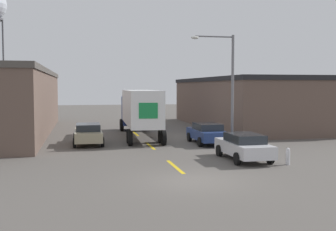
{
  "coord_description": "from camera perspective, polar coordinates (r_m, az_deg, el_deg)",
  "views": [
    {
      "loc": [
        -4.68,
        -17.23,
        4.03
      ],
      "look_at": [
        0.52,
        7.62,
        2.32
      ],
      "focal_mm": 45.0,
      "sensor_mm": 36.0,
      "label": 1
    }
  ],
  "objects": [
    {
      "name": "ground_plane",
      "position": [
        18.3,
        3.33,
        -8.87
      ],
      "size": [
        160.0,
        160.0,
        0.0
      ],
      "primitive_type": "plane",
      "color": "#56514C"
    },
    {
      "name": "road_centerline",
      "position": [
        29.03,
        -2.43,
        -4.12
      ],
      "size": [
        0.2,
        19.22,
        0.01
      ],
      "color": "gold",
      "rests_on": "ground_plane"
    },
    {
      "name": "warehouse_right",
      "position": [
        44.41,
        11.59,
        1.8
      ],
      "size": [
        11.55,
        22.41,
        4.99
      ],
      "color": "brown",
      "rests_on": "ground_plane"
    },
    {
      "name": "semi_truck",
      "position": [
        34.34,
        -3.91,
        0.92
      ],
      "size": [
        3.09,
        12.85,
        3.79
      ],
      "rotation": [
        0.0,
        0.0,
        -0.04
      ],
      "color": "navy",
      "rests_on": "ground_plane"
    },
    {
      "name": "parked_car_right_mid",
      "position": [
        30.14,
        5.31,
        -2.35
      ],
      "size": [
        2.06,
        4.65,
        1.47
      ],
      "color": "navy",
      "rests_on": "ground_plane"
    },
    {
      "name": "parked_car_left_far",
      "position": [
        30.13,
        -10.77,
        -2.4
      ],
      "size": [
        2.06,
        4.65,
        1.47
      ],
      "color": "tan",
      "rests_on": "ground_plane"
    },
    {
      "name": "parked_car_right_near",
      "position": [
        23.7,
        10.22,
        -4.08
      ],
      "size": [
        2.06,
        4.65,
        1.47
      ],
      "color": "silver",
      "rests_on": "ground_plane"
    },
    {
      "name": "street_lamp",
      "position": [
        30.71,
        8.02,
        4.87
      ],
      "size": [
        3.22,
        0.32,
        7.77
      ],
      "color": "slate",
      "rests_on": "ground_plane"
    },
    {
      "name": "fire_hydrant",
      "position": [
        22.81,
        15.92,
        -5.34
      ],
      "size": [
        0.22,
        0.22,
        0.89
      ],
      "color": "silver",
      "rests_on": "ground_plane"
    }
  ]
}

